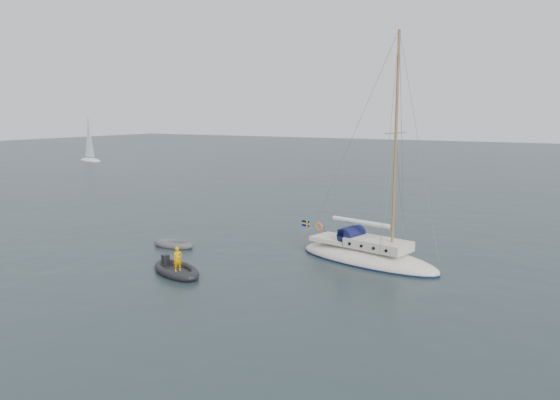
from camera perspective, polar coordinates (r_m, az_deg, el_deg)
The scene contains 5 objects.
ground at distance 32.19m, azimuth 4.03°, elevation -7.10°, with size 300.00×300.00×0.00m, color black.
sailboat at distance 33.47m, azimuth 9.16°, elevation -4.67°, with size 9.91×2.97×14.12m.
dinghy at distance 37.66m, azimuth -11.07°, elevation -4.54°, with size 3.08×1.39×0.44m.
rib at distance 31.50m, azimuth -10.80°, elevation -7.14°, with size 4.13×1.88×1.64m.
distant_yacht_a at distance 107.87m, azimuth -19.33°, elevation 5.80°, with size 6.43×3.43×8.53m.
Camera 1 is at (13.07, -28.01, 9.01)m, focal length 35.00 mm.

